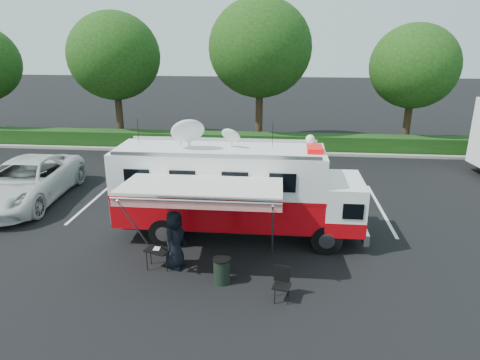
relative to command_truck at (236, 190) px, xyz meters
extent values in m
plane|color=black|center=(0.07, 0.00, -1.72)|extent=(120.00, 120.00, 0.00)
cube|color=#9E998E|center=(4.07, 11.00, -1.64)|extent=(60.00, 0.35, 0.15)
cube|color=black|center=(4.07, 11.90, -1.22)|extent=(60.00, 1.20, 1.00)
cylinder|color=black|center=(-8.93, 13.00, 0.48)|extent=(0.44, 0.44, 4.40)
ellipsoid|color=#14380F|center=(-8.93, 13.00, 3.74)|extent=(5.63, 5.63, 5.35)
cylinder|color=black|center=(0.07, 13.00, 0.68)|extent=(0.44, 0.44, 4.80)
ellipsoid|color=#14380F|center=(0.07, 13.00, 4.23)|extent=(6.14, 6.14, 5.84)
cylinder|color=black|center=(9.07, 13.00, 0.28)|extent=(0.44, 0.44, 4.00)
ellipsoid|color=#14380F|center=(9.07, 13.00, 3.24)|extent=(5.12, 5.12, 4.86)
cube|color=silver|center=(-6.43, 3.00, -1.72)|extent=(0.12, 5.50, 0.01)
cube|color=silver|center=(-0.43, 3.00, -1.72)|extent=(0.12, 5.50, 0.01)
cube|color=silver|center=(5.57, 3.00, -1.72)|extent=(0.12, 5.50, 0.01)
cube|color=black|center=(0.07, 0.00, -1.22)|extent=(7.85, 1.28, 0.27)
cylinder|color=black|center=(2.99, -1.00, -1.22)|extent=(1.00, 0.29, 1.00)
cylinder|color=black|center=(2.99, 1.00, -1.22)|extent=(1.00, 0.29, 1.00)
cylinder|color=black|center=(-2.30, -1.00, -1.22)|extent=(1.00, 0.29, 1.00)
cylinder|color=black|center=(-2.30, 1.00, -1.22)|extent=(1.00, 0.29, 1.00)
cube|color=silver|center=(4.23, 0.00, -1.17)|extent=(0.18, 2.28, 0.37)
cube|color=white|center=(3.54, 0.00, -0.30)|extent=(1.28, 2.28, 1.55)
cube|color=#BB070E|center=(3.54, 0.00, -0.85)|extent=(1.30, 2.30, 0.50)
cube|color=black|center=(4.14, 0.00, -0.03)|extent=(0.11, 1.98, 0.64)
cube|color=#BB070E|center=(-0.57, 0.00, -0.53)|extent=(6.94, 2.28, 1.10)
cube|color=#BB070E|center=(-0.57, 0.00, 0.02)|extent=(6.96, 2.30, 0.09)
cube|color=white|center=(-0.57, 0.00, 0.70)|extent=(6.94, 2.28, 1.28)
cube|color=white|center=(-0.57, 0.00, 1.38)|extent=(6.94, 2.28, 0.07)
cube|color=#CC0505|center=(2.54, 0.00, 1.50)|extent=(0.50, 0.87, 0.15)
sphere|color=white|center=(2.45, 0.91, 1.59)|extent=(0.31, 0.31, 0.31)
ellipsoid|color=white|center=(-1.57, -0.14, 2.02)|extent=(1.10, 1.10, 0.33)
ellipsoid|color=white|center=(-0.20, 0.18, 1.84)|extent=(0.64, 0.64, 0.18)
cylinder|color=black|center=(-3.40, 0.37, 1.84)|extent=(0.02, 0.02, 0.91)
cylinder|color=black|center=(-1.94, 0.37, 1.84)|extent=(0.02, 0.02, 0.91)
cylinder|color=black|center=(1.17, 0.37, 1.84)|extent=(0.02, 0.02, 0.91)
cube|color=silver|center=(-0.75, -2.24, 0.93)|extent=(4.57, 2.19, 0.19)
cube|color=red|center=(-0.75, -3.31, 0.76)|extent=(4.57, 0.04, 0.26)
cylinder|color=#B2B2B7|center=(-0.75, -3.33, 0.87)|extent=(4.57, 0.07, 0.07)
cylinder|color=#B2B2B7|center=(-2.78, -2.31, -0.42)|extent=(0.05, 2.38, 2.63)
cylinder|color=#B2B2B7|center=(1.28, -2.31, -0.42)|extent=(0.05, 2.38, 2.63)
imported|color=silver|center=(-9.14, 2.43, -1.72)|extent=(3.32, 6.55, 1.77)
imported|color=black|center=(-1.63, -2.26, -1.72)|extent=(0.82, 1.02, 1.81)
cube|color=black|center=(-2.12, -2.40, -1.12)|extent=(0.87, 0.74, 0.03)
cylinder|color=black|center=(-2.42, -2.59, -1.42)|extent=(0.02, 0.02, 0.60)
cylinder|color=black|center=(-2.42, -2.21, -1.42)|extent=(0.02, 0.02, 0.60)
cylinder|color=black|center=(-1.81, -2.59, -1.42)|extent=(0.02, 0.02, 0.60)
cylinder|color=black|center=(-1.81, -2.21, -1.42)|extent=(0.02, 0.02, 0.60)
cube|color=silver|center=(-2.17, -2.35, -1.10)|extent=(0.19, 0.26, 0.01)
cube|color=black|center=(1.58, -3.73, -1.29)|extent=(0.53, 0.53, 0.04)
cube|color=black|center=(1.58, -3.51, -1.04)|extent=(0.43, 0.14, 0.48)
cylinder|color=black|center=(1.41, -3.91, -1.50)|extent=(0.02, 0.02, 0.43)
cylinder|color=black|center=(1.41, -3.56, -1.50)|extent=(0.02, 0.02, 0.43)
cylinder|color=black|center=(1.75, -3.91, -1.50)|extent=(0.02, 0.02, 0.43)
cylinder|color=black|center=(1.75, -3.56, -1.50)|extent=(0.02, 0.02, 0.43)
cylinder|color=black|center=(-0.11, -3.01, -1.36)|extent=(0.47, 0.47, 0.72)
cylinder|color=black|center=(-0.11, -3.01, -0.98)|extent=(0.51, 0.51, 0.04)
camera|label=1|loc=(1.42, -13.52, 4.98)|focal=32.00mm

